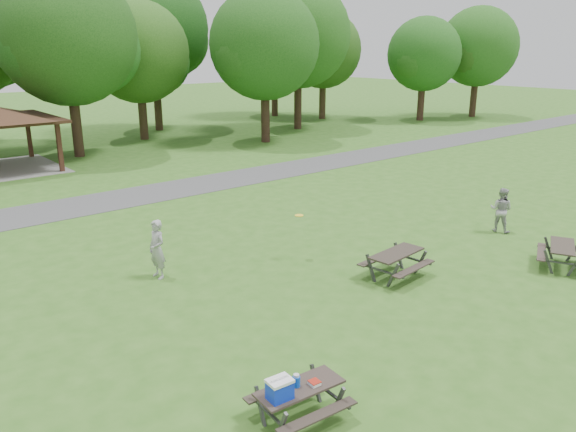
# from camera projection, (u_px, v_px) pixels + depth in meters

# --- Properties ---
(ground) EXTENTS (160.00, 160.00, 0.00)m
(ground) POSITION_uv_depth(u_px,v_px,m) (357.00, 305.00, 14.58)
(ground) COLOR #30611B
(ground) RESTS_ON ground
(asphalt_path) EXTENTS (120.00, 3.20, 0.02)m
(asphalt_path) POSITION_uv_depth(u_px,v_px,m) (126.00, 198.00, 24.86)
(asphalt_path) COLOR #434345
(asphalt_path) RESTS_ON ground
(tree_row_e) EXTENTS (8.40, 8.00, 11.02)m
(tree_row_e) POSITION_uv_depth(u_px,v_px,m) (69.00, 40.00, 32.27)
(tree_row_e) COLOR black
(tree_row_e) RESTS_ON ground
(tree_row_f) EXTENTS (7.35, 7.00, 9.55)m
(tree_row_f) POSITION_uv_depth(u_px,v_px,m) (139.00, 55.00, 38.78)
(tree_row_f) COLOR #2F2014
(tree_row_f) RESTS_ON ground
(tree_row_g) EXTENTS (7.77, 7.40, 10.25)m
(tree_row_g) POSITION_uv_depth(u_px,v_px,m) (265.00, 48.00, 37.55)
(tree_row_g) COLOR black
(tree_row_g) RESTS_ON ground
(tree_row_h) EXTENTS (8.61, 8.20, 11.37)m
(tree_row_h) POSITION_uv_depth(u_px,v_px,m) (299.00, 38.00, 43.60)
(tree_row_h) COLOR black
(tree_row_h) RESTS_ON ground
(tree_row_i) EXTENTS (7.14, 6.80, 9.52)m
(tree_row_i) POSITION_uv_depth(u_px,v_px,m) (324.00, 52.00, 50.17)
(tree_row_i) COLOR #312115
(tree_row_i) RESTS_ON ground
(tree_row_j) EXTENTS (6.72, 6.40, 8.96)m
(tree_row_j) POSITION_uv_depth(u_px,v_px,m) (424.00, 56.00, 49.18)
(tree_row_j) COLOR black
(tree_row_j) RESTS_ON ground
(tree_deep_c) EXTENTS (8.82, 8.40, 11.90)m
(tree_deep_c) POSITION_uv_depth(u_px,v_px,m) (154.00, 32.00, 42.73)
(tree_deep_c) COLOR #301F15
(tree_deep_c) RESTS_ON ground
(tree_deep_d) EXTENTS (8.40, 8.00, 11.27)m
(tree_deep_d) POSITION_uv_depth(u_px,v_px,m) (275.00, 39.00, 51.93)
(tree_deep_d) COLOR #301E15
(tree_deep_d) RESTS_ON ground
(tree_flank_right) EXTENTS (7.56, 7.20, 9.97)m
(tree_flank_right) POSITION_uv_depth(u_px,v_px,m) (478.00, 49.00, 51.59)
(tree_flank_right) COLOR black
(tree_flank_right) RESTS_ON ground
(picnic_table_near) EXTENTS (1.72, 1.43, 1.12)m
(picnic_table_near) POSITION_uv_depth(u_px,v_px,m) (293.00, 392.00, 9.84)
(picnic_table_near) COLOR #2E2521
(picnic_table_near) RESTS_ON ground
(picnic_table_middle) EXTENTS (1.96, 1.63, 0.79)m
(picnic_table_middle) POSITION_uv_depth(u_px,v_px,m) (396.00, 258.00, 16.19)
(picnic_table_middle) COLOR #29231E
(picnic_table_middle) RESTS_ON ground
(picnic_table_far) EXTENTS (2.10, 1.94, 0.73)m
(picnic_table_far) POSITION_uv_depth(u_px,v_px,m) (562.00, 250.00, 16.95)
(picnic_table_far) COLOR #2B251F
(picnic_table_far) RESTS_ON ground
(frisbee_in_flight) EXTENTS (0.30, 0.30, 0.02)m
(frisbee_in_flight) POSITION_uv_depth(u_px,v_px,m) (299.00, 215.00, 17.39)
(frisbee_in_flight) COLOR yellow
(frisbee_in_flight) RESTS_ON ground
(frisbee_thrower) EXTENTS (0.47, 0.67, 1.74)m
(frisbee_thrower) POSITION_uv_depth(u_px,v_px,m) (157.00, 249.00, 16.10)
(frisbee_thrower) COLOR #9A9A9C
(frisbee_thrower) RESTS_ON ground
(frisbee_catcher) EXTENTS (0.80, 0.92, 1.63)m
(frisbee_catcher) POSITION_uv_depth(u_px,v_px,m) (501.00, 210.00, 20.15)
(frisbee_catcher) COLOR #9E9DA0
(frisbee_catcher) RESTS_ON ground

